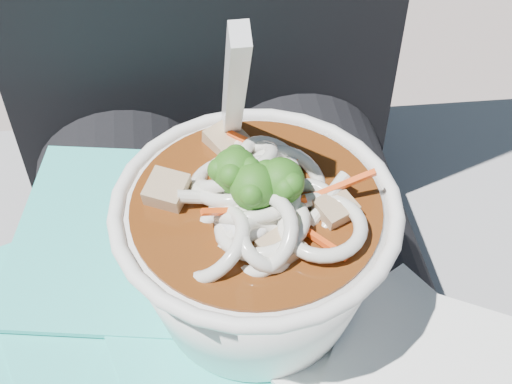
{
  "coord_description": "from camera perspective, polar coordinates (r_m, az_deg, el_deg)",
  "views": [
    {
      "loc": [
        -0.03,
        -0.26,
        0.99
      ],
      "look_at": [
        0.01,
        0.01,
        0.7
      ],
      "focal_mm": 50.0,
      "sensor_mm": 36.0,
      "label": 1
    }
  ],
  "objects": [
    {
      "name": "lap",
      "position": [
        0.55,
        -1.2,
        -15.1
      ],
      "size": [
        0.33,
        0.48,
        0.16
      ],
      "color": "black",
      "rests_on": "stone_ledge"
    },
    {
      "name": "person_body",
      "position": [
        0.57,
        -2.41,
        -5.55
      ],
      "size": [
        0.34,
        0.94,
        0.98
      ],
      "color": "black",
      "rests_on": "ground"
    },
    {
      "name": "plastic_bag",
      "position": [
        0.46,
        -5.29,
        -11.98
      ],
      "size": [
        0.3,
        0.38,
        0.01
      ],
      "color": "#30CABF",
      "rests_on": "lap"
    },
    {
      "name": "napkins",
      "position": [
        0.45,
        12.5,
        -14.35
      ],
      "size": [
        0.18,
        0.17,
        0.01
      ],
      "color": "white",
      "rests_on": "plastic_bag"
    },
    {
      "name": "udon_bowl",
      "position": [
        0.43,
        0.01,
        -3.99
      ],
      "size": [
        0.21,
        0.21,
        0.21
      ],
      "color": "white",
      "rests_on": "plastic_bag"
    }
  ]
}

